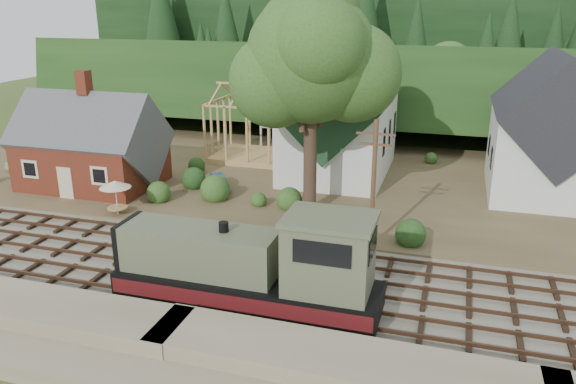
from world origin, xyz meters
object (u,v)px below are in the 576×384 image
(locomotive, at_px, (255,268))
(patio_set, at_px, (115,186))
(car_blue, at_px, (219,182))
(car_green, at_px, (25,166))

(locomotive, bearing_deg, patio_set, 146.60)
(patio_set, bearing_deg, locomotive, -33.40)
(car_blue, height_order, car_green, car_blue)
(car_green, xyz_separation_m, patio_set, (13.25, -6.50, 1.47))
(car_green, relative_size, patio_set, 1.41)
(car_green, bearing_deg, car_blue, -87.70)
(car_blue, bearing_deg, car_green, 151.17)
(locomotive, bearing_deg, car_blue, 119.04)
(patio_set, bearing_deg, car_green, 153.88)
(car_green, distance_m, patio_set, 14.83)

